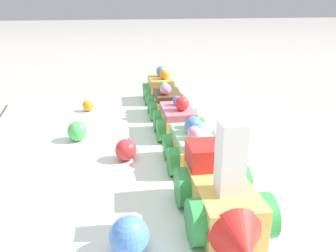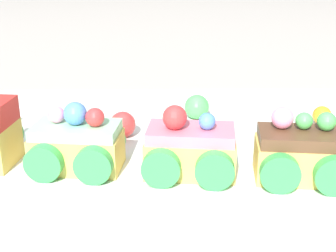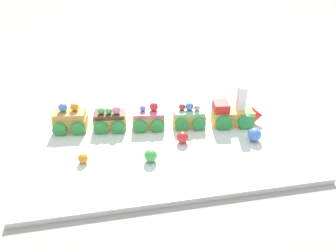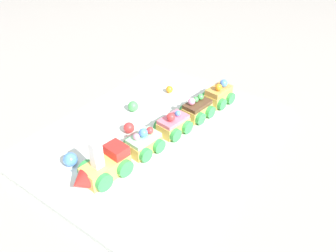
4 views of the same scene
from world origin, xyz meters
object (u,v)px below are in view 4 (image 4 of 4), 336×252
object	(u,v)px
cake_car_chocolate	(197,109)
gumball_red	(129,128)
cake_train_locomotive	(103,168)
cake_car_strawberry	(173,125)
gumball_green	(133,106)
cake_car_mint	(144,143)
gumball_blue	(70,159)
gumball_orange	(169,89)
cake_car_caramel	(219,95)

from	to	relation	value
cake_car_chocolate	gumball_red	xyz separation A→B (m)	(0.16, -0.10, -0.01)
cake_train_locomotive	cake_car_strawberry	size ratio (longest dim) A/B	1.59
gumball_green	gumball_red	bearing A→B (deg)	34.88
cake_car_mint	cake_car_chocolate	size ratio (longest dim) A/B	1.00
cake_car_mint	cake_train_locomotive	bearing A→B (deg)	0.01
gumball_blue	gumball_orange	size ratio (longest dim) A/B	1.49
gumball_orange	cake_car_chocolate	bearing A→B (deg)	64.97
cake_car_chocolate	gumball_blue	world-z (taller)	cake_car_chocolate
cake_car_caramel	cake_train_locomotive	bearing A→B (deg)	-0.06
cake_train_locomotive	cake_car_mint	xyz separation A→B (m)	(-0.12, 0.01, -0.00)
cake_car_mint	cake_car_strawberry	xyz separation A→B (m)	(-0.10, 0.01, -0.00)
cake_train_locomotive	gumball_green	bearing A→B (deg)	-146.08
gumball_blue	gumball_green	bearing A→B (deg)	-172.13
cake_car_chocolate	gumball_green	bearing A→B (deg)	-56.80
cake_car_caramel	gumball_orange	xyz separation A→B (m)	(0.03, -0.15, -0.01)
cake_train_locomotive	gumball_orange	xyz separation A→B (m)	(-0.38, -0.10, -0.02)
cake_car_caramel	gumball_orange	bearing A→B (deg)	-70.63
cake_car_strawberry	cake_car_caramel	distance (m)	0.19
gumball_blue	gumball_orange	bearing A→B (deg)	-178.14
cake_car_mint	cake_car_strawberry	bearing A→B (deg)	179.87
cake_train_locomotive	cake_car_mint	bearing A→B (deg)	-179.99
cake_train_locomotive	gumball_red	xyz separation A→B (m)	(-0.15, -0.06, -0.01)
cake_car_mint	gumball_blue	world-z (taller)	cake_car_mint
gumball_green	gumball_orange	xyz separation A→B (m)	(-0.14, 0.02, -0.00)
cake_car_strawberry	cake_car_chocolate	xyz separation A→B (m)	(-0.10, 0.01, 0.00)
gumball_green	gumball_orange	bearing A→B (deg)	171.22
cake_car_caramel	gumball_blue	distance (m)	0.44
gumball_blue	cake_car_strawberry	bearing A→B (deg)	154.33
gumball_blue	gumball_red	bearing A→B (deg)	172.08
gumball_red	gumball_orange	bearing A→B (deg)	-170.90
cake_car_caramel	gumball_blue	xyz separation A→B (m)	(0.42, -0.13, -0.01)
cake_car_strawberry	cake_car_chocolate	size ratio (longest dim) A/B	1.00
cake_car_mint	gumball_orange	world-z (taller)	cake_car_mint
gumball_red	gumball_green	world-z (taller)	gumball_green
cake_car_mint	gumball_red	distance (m)	0.08
cake_car_chocolate	gumball_blue	xyz separation A→B (m)	(0.33, -0.12, -0.01)
gumball_green	cake_car_chocolate	bearing A→B (deg)	116.46
cake_car_caramel	gumball_blue	bearing A→B (deg)	-10.88
cake_car_caramel	gumball_orange	world-z (taller)	cake_car_caramel
cake_car_mint	gumball_green	size ratio (longest dim) A/B	2.88
cake_car_chocolate	gumball_blue	size ratio (longest dim) A/B	2.62
cake_car_caramel	gumball_green	distance (m)	0.24
gumball_blue	cake_car_mint	bearing A→B (deg)	143.00
cake_car_strawberry	gumball_green	bearing A→B (deg)	-89.87
cake_car_mint	cake_car_strawberry	world-z (taller)	cake_car_strawberry
cake_car_mint	gumball_blue	bearing A→B (deg)	-30.26
cake_car_mint	gumball_green	bearing A→B (deg)	-124.39
cake_car_strawberry	gumball_blue	size ratio (longest dim) A/B	2.62
gumball_red	gumball_orange	size ratio (longest dim) A/B	1.30
cake_car_mint	gumball_red	size ratio (longest dim) A/B	3.00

